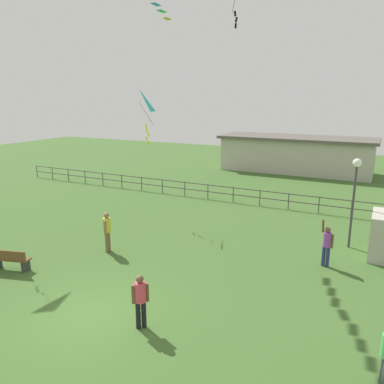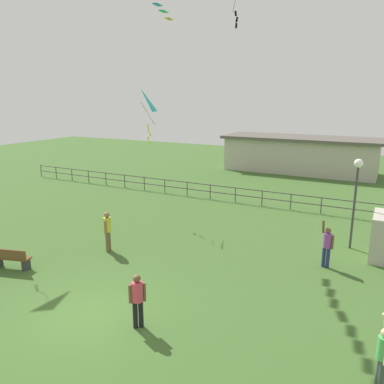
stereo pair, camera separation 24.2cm
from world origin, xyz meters
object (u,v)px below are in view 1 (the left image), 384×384
at_px(park_bench, 10,259).
at_px(person_2, 140,298).
at_px(person_3, 327,243).
at_px(person_0, 107,229).
at_px(kite_5, 139,104).
at_px(lamppost, 355,183).

xyz_separation_m(park_bench, person_2, (6.51, -0.86, 0.47)).
bearing_deg(person_3, person_0, -162.56).
bearing_deg(person_0, person_2, -42.24).
distance_m(person_0, kite_5, 7.32).
height_order(park_bench, person_3, person_3).
bearing_deg(park_bench, lamppost, 36.55).
distance_m(lamppost, person_3, 3.23).
bearing_deg(person_2, park_bench, 172.47).
height_order(person_0, kite_5, kite_5).
bearing_deg(park_bench, person_0, 56.04).
bearing_deg(kite_5, person_3, -13.46).
bearing_deg(person_3, park_bench, -151.26).
xyz_separation_m(person_0, person_3, (8.43, 2.65, -0.05)).
bearing_deg(lamppost, person_3, -104.13).
relative_size(person_0, person_2, 1.06).
relative_size(park_bench, person_2, 0.96).
xyz_separation_m(park_bench, person_0, (2.11, 3.13, 0.53)).
relative_size(person_0, person_3, 0.92).
relative_size(person_0, kite_5, 0.61).
bearing_deg(kite_5, park_bench, -93.27).
height_order(person_0, person_3, person_3).
bearing_deg(kite_5, lamppost, 0.48).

